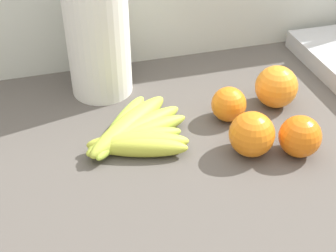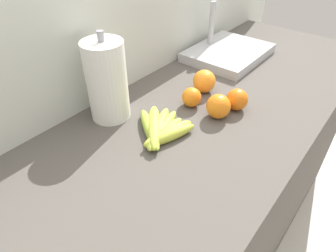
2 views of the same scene
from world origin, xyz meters
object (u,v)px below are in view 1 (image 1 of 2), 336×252
at_px(orange_right, 300,136).
at_px(orange_front, 252,134).
at_px(orange_center, 229,104).
at_px(orange_far_right, 276,87).
at_px(paper_towel_roll, 98,34).
at_px(banana_bunch, 133,134).

bearing_deg(orange_right, orange_front, 162.64).
height_order(orange_front, orange_center, orange_front).
height_order(orange_center, orange_far_right, orange_far_right).
bearing_deg(paper_towel_roll, orange_far_right, -25.01).
bearing_deg(orange_right, banana_bunch, 158.17).
height_order(orange_right, paper_towel_roll, paper_towel_roll).
height_order(orange_front, paper_towel_roll, paper_towel_roll).
xyz_separation_m(orange_right, orange_front, (-0.08, 0.02, 0.00)).
relative_size(banana_bunch, orange_front, 2.60).
bearing_deg(orange_far_right, orange_front, -130.57).
distance_m(orange_front, paper_towel_roll, 0.35).
xyz_separation_m(banana_bunch, orange_far_right, (0.29, 0.04, 0.02)).
height_order(orange_front, orange_far_right, orange_far_right).
bearing_deg(orange_far_right, orange_right, -100.67).
height_order(banana_bunch, orange_center, orange_center).
height_order(banana_bunch, paper_towel_roll, paper_towel_roll).
relative_size(orange_far_right, paper_towel_roll, 0.30).
bearing_deg(banana_bunch, orange_right, -21.83).
bearing_deg(orange_front, paper_towel_roll, 127.84).
xyz_separation_m(orange_center, orange_far_right, (0.11, 0.02, 0.01)).
height_order(banana_bunch, orange_right, orange_right).
xyz_separation_m(banana_bunch, orange_front, (0.19, -0.08, 0.02)).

